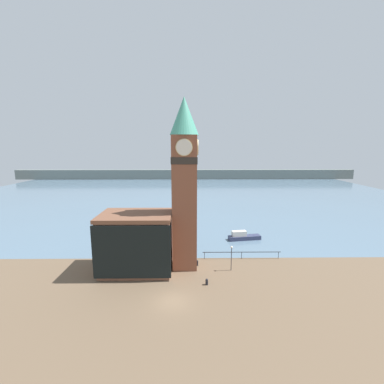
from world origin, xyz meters
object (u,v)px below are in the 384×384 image
Objects in this scene: clock_tower at (185,181)px; pier_building at (137,242)px; mooring_bollard_far at (197,263)px; lamp_post at (231,253)px; mooring_bollard_near at (207,281)px; boat_near at (243,236)px.

pier_building is at bearing -171.47° from clock_tower.
lamp_post is at bearing -17.58° from mooring_bollard_far.
lamp_post is (3.63, 3.75, 2.08)m from mooring_bollard_near.
clock_tower is 13.31m from mooring_bollard_near.
pier_building is at bearing 156.16° from mooring_bollard_near.
mooring_bollard_far is (8.39, 1.07, -3.58)m from pier_building.
mooring_bollard_near is at bearing -61.46° from clock_tower.
clock_tower reaches higher than mooring_bollard_far.
pier_building is at bearing -172.74° from mooring_bollard_far.
lamp_post is (-4.14, -11.96, 1.90)m from boat_near.
lamp_post is (6.43, -1.39, -9.87)m from clock_tower.
clock_tower is 19.02m from boat_near.
boat_near reaches higher than mooring_bollard_far.
pier_building is 1.60× the size of boat_near.
boat_near is at bearing 45.02° from clock_tower.
clock_tower is at bearing 118.54° from mooring_bollard_near.
clock_tower is 28.16× the size of mooring_bollard_far.
boat_near is 7.39× the size of mooring_bollard_far.
boat_near is 13.68m from mooring_bollard_far.
boat_near reaches higher than mooring_bollard_near.
boat_near is 12.80m from lamp_post.
boat_near is at bearing 70.92° from lamp_post.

